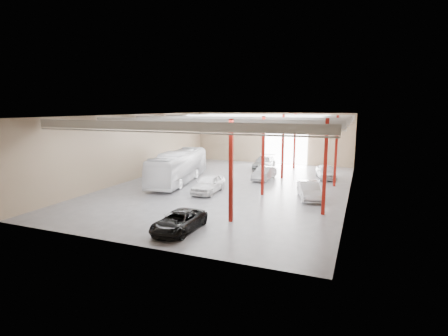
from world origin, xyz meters
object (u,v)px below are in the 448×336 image
Objects in this scene: car_row_a at (208,184)px; car_row_b at (264,173)px; car_right_near at (309,190)px; car_right_far at (326,172)px; car_row_c at (264,162)px; black_sedan at (179,221)px; coach_bus at (178,167)px.

car_row_a is 8.17m from car_row_b.
car_right_far is at bearing 70.07° from car_right_near.
car_row_a reaches higher than car_row_c.
car_row_a is 1.07× the size of car_right_near.
black_sedan is 0.83× the size of car_row_c.
car_row_c is at bearing 102.66° from car_right_near.
car_right_near is at bearing 5.12° from car_row_a.
black_sedan is 1.04× the size of car_right_far.
car_row_b is (7.99, 4.54, -0.93)m from coach_bus.
car_row_a is at bearing -147.01° from car_right_far.
black_sedan is at bearing -91.71° from car_row_c.
car_right_far reaches higher than black_sedan.
car_row_a is at bearing -107.79° from car_row_b.
car_row_a is 14.19m from car_row_c.
car_right_near is at bearing -42.71° from car_row_b.
car_row_b is 0.95× the size of car_right_far.
car_row_c is (-1.82, 6.62, 0.11)m from car_row_b.
car_right_near is (8.93, 1.12, -0.08)m from car_row_a.
coach_bus reaches higher than black_sedan.
coach_bus is 2.75× the size of car_row_b.
car_row_b is at bearing 20.40° from coach_bus.
black_sedan is 1.09× the size of car_row_b.
black_sedan is 1.03× the size of car_right_near.
car_right_far is at bearing 19.45° from coach_bus.
car_row_c is at bearing 110.87° from car_row_b.
car_row_c is 1.24× the size of car_right_near.
black_sedan is 24.14m from car_row_c.
car_row_b is 8.56m from car_right_near.
black_sedan is 12.86m from car_right_near.
car_row_a is 1.08× the size of car_right_far.
car_row_b is at bearing -168.39° from car_right_far.
coach_bus is 2.43× the size of car_row_a.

